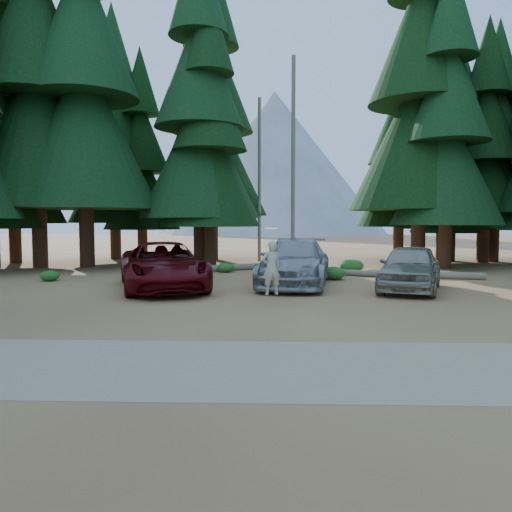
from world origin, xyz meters
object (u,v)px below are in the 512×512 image
(silver_minivan_right, at_px, (410,267))
(log_left, at_px, (222,268))
(red_pickup, at_px, (163,266))
(log_right, at_px, (425,275))
(frisbee_player, at_px, (271,267))
(log_mid, at_px, (356,273))
(silver_minivan_center, at_px, (295,262))

(silver_minivan_right, xyz_separation_m, log_left, (-7.48, 6.70, -0.67))
(red_pickup, relative_size, log_right, 1.28)
(frisbee_player, xyz_separation_m, log_mid, (3.84, 8.02, -0.99))
(frisbee_player, bearing_deg, log_right, -152.06)
(red_pickup, bearing_deg, silver_minivan_center, -3.23)
(silver_minivan_center, relative_size, log_right, 1.27)
(log_left, bearing_deg, red_pickup, -134.52)
(log_left, relative_size, log_right, 0.92)
(log_mid, bearing_deg, frisbee_player, -87.92)
(red_pickup, height_order, log_right, red_pickup)
(red_pickup, xyz_separation_m, silver_minivan_center, (4.88, 1.29, 0.03))
(red_pickup, bearing_deg, log_right, 1.63)
(silver_minivan_right, bearing_deg, log_right, 86.34)
(silver_minivan_right, height_order, frisbee_player, frisbee_player)
(frisbee_player, bearing_deg, red_pickup, -59.60)
(log_mid, bearing_deg, log_right, 11.98)
(silver_minivan_right, distance_m, log_right, 4.31)
(red_pickup, distance_m, log_right, 11.37)
(silver_minivan_center, relative_size, log_mid, 1.85)
(log_mid, bearing_deg, red_pickup, -121.70)
(silver_minivan_center, relative_size, log_left, 1.38)
(silver_minivan_center, relative_size, frisbee_player, 3.12)
(frisbee_player, bearing_deg, silver_minivan_right, -165.41)
(log_left, bearing_deg, silver_minivan_center, -89.42)
(log_mid, bearing_deg, log_left, -169.91)
(log_left, relative_size, log_mid, 1.34)
(red_pickup, relative_size, frisbee_player, 3.15)
(log_mid, xyz_separation_m, log_right, (2.87, -0.80, 0.02))
(silver_minivan_right, xyz_separation_m, frisbee_player, (-4.98, -3.33, 0.30))
(red_pickup, distance_m, log_left, 6.83)
(silver_minivan_center, distance_m, silver_minivan_right, 4.29)
(silver_minivan_center, bearing_deg, silver_minivan_right, -10.25)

